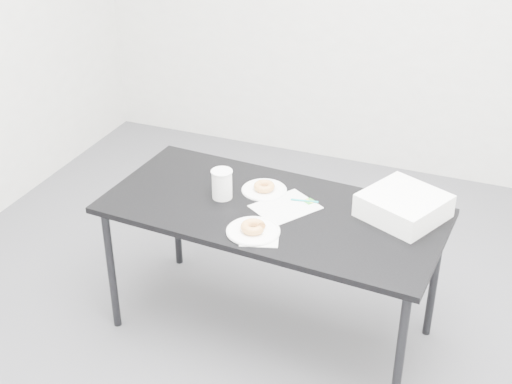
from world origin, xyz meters
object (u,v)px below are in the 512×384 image
at_px(donut_near, 253,227).
at_px(plate_far, 264,190).
at_px(plate_near, 253,231).
at_px(coffee_cup, 222,184).
at_px(bakery_box, 404,206).
at_px(donut_far, 264,186).
at_px(table, 272,218).
at_px(scorecard, 285,207).
at_px(pen, 305,201).

distance_m(donut_near, plate_far, 0.37).
height_order(plate_near, plate_far, plate_near).
bearing_deg(coffee_cup, bakery_box, 10.15).
xyz_separation_m(donut_far, coffee_cup, (-0.16, -0.13, 0.05)).
bearing_deg(donut_far, plate_far, 0.00).
xyz_separation_m(table, bakery_box, (0.56, 0.15, 0.11)).
height_order(plate_near, coffee_cup, coffee_cup).
height_order(plate_near, donut_far, donut_far).
bearing_deg(donut_near, scorecard, 77.16).
relative_size(donut_far, bakery_box, 0.31).
relative_size(donut_far, coffee_cup, 0.71).
height_order(donut_near, plate_far, donut_near).
height_order(plate_near, donut_near, donut_near).
xyz_separation_m(plate_near, donut_far, (-0.09, 0.36, 0.02)).
relative_size(pen, donut_near, 1.17).
bearing_deg(table, bakery_box, 19.01).
xyz_separation_m(coffee_cup, bakery_box, (0.81, 0.14, -0.02)).
bearing_deg(plate_far, table, -56.20).
distance_m(donut_far, coffee_cup, 0.21).
distance_m(donut_near, coffee_cup, 0.33).
bearing_deg(scorecard, table, -114.05).
distance_m(scorecard, donut_near, 0.26).
distance_m(scorecard, bakery_box, 0.52).
xyz_separation_m(table, scorecard, (0.05, 0.03, 0.05)).
distance_m(plate_near, plate_far, 0.37).
bearing_deg(plate_near, coffee_cup, 137.47).
bearing_deg(donut_far, bakery_box, 1.12).
xyz_separation_m(scorecard, pen, (0.07, 0.08, 0.01)).
bearing_deg(coffee_cup, plate_far, 40.15).
relative_size(pen, plate_far, 0.60).
distance_m(table, plate_far, 0.18).
xyz_separation_m(scorecard, bakery_box, (0.51, 0.12, 0.05)).
relative_size(table, donut_near, 14.50).
height_order(donut_near, bakery_box, bakery_box).
height_order(plate_far, bakery_box, bakery_box).
height_order(scorecard, bakery_box, bakery_box).
xyz_separation_m(plate_near, bakery_box, (0.56, 0.37, 0.05)).
relative_size(table, plate_far, 7.40).
bearing_deg(pen, coffee_cup, -174.56).
bearing_deg(pen, plate_near, -120.50).
height_order(table, donut_far, donut_far).
bearing_deg(bakery_box, donut_near, -122.08).
bearing_deg(scorecard, plate_near, -69.79).
relative_size(pen, bakery_box, 0.40).
bearing_deg(plate_far, donut_far, 0.00).
bearing_deg(pen, donut_near, -120.50).
bearing_deg(donut_near, plate_near, 180.00).
bearing_deg(donut_near, donut_far, 103.90).
distance_m(pen, bakery_box, 0.45).
bearing_deg(coffee_cup, scorecard, 4.69).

